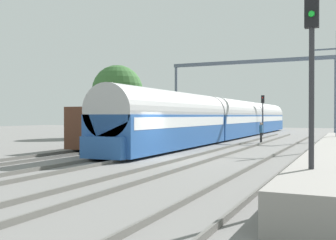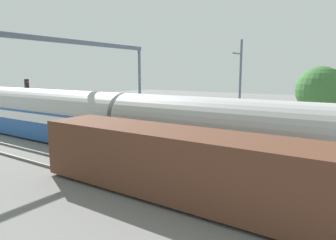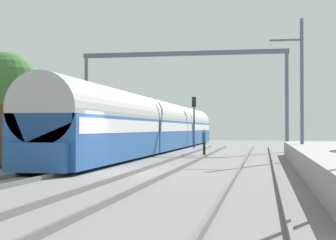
{
  "view_description": "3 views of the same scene",
  "coord_description": "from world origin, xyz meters",
  "px_view_note": "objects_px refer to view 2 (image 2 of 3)",
  "views": [
    {
      "loc": [
        9.12,
        -19.47,
        2.29
      ],
      "look_at": [
        -1.99,
        5.23,
        2.01
      ],
      "focal_mm": 43.2,
      "sensor_mm": 36.0,
      "label": 1
    },
    {
      "loc": [
        -16.34,
        0.78,
        5.24
      ],
      "look_at": [
        1.82,
        12.96,
        1.8
      ],
      "focal_mm": 32.06,
      "sensor_mm": 36.0,
      "label": 2
    },
    {
      "loc": [
        6.27,
        -21.29,
        1.78
      ],
      "look_at": [
        -1.0,
        19.41,
        2.43
      ],
      "focal_mm": 57.73,
      "sensor_mm": 36.0,
      "label": 3
    }
  ],
  "objects_px": {
    "freight_car": "(170,162)",
    "person_crossing": "(149,127)",
    "passenger_train": "(48,114)",
    "railway_signal_far": "(28,96)",
    "catenary_gantry": "(77,65)"
  },
  "relations": [
    {
      "from": "person_crossing",
      "to": "passenger_train",
      "type": "bearing_deg",
      "value": -145.9
    },
    {
      "from": "passenger_train",
      "to": "railway_signal_far",
      "type": "xyz_separation_m",
      "value": [
        1.92,
        5.91,
        1.04
      ]
    },
    {
      "from": "passenger_train",
      "to": "freight_car",
      "type": "distance_m",
      "value": 14.85
    },
    {
      "from": "freight_car",
      "to": "person_crossing",
      "type": "distance_m",
      "value": 11.12
    },
    {
      "from": "passenger_train",
      "to": "catenary_gantry",
      "type": "distance_m",
      "value": 4.58
    },
    {
      "from": "passenger_train",
      "to": "railway_signal_far",
      "type": "distance_m",
      "value": 6.3
    },
    {
      "from": "passenger_train",
      "to": "freight_car",
      "type": "height_order",
      "value": "passenger_train"
    },
    {
      "from": "passenger_train",
      "to": "freight_car",
      "type": "relative_size",
      "value": 3.78
    },
    {
      "from": "person_crossing",
      "to": "catenary_gantry",
      "type": "bearing_deg",
      "value": -155.59
    },
    {
      "from": "railway_signal_far",
      "to": "person_crossing",
      "type": "bearing_deg",
      "value": -79.61
    },
    {
      "from": "passenger_train",
      "to": "railway_signal_far",
      "type": "relative_size",
      "value": 10.54
    },
    {
      "from": "catenary_gantry",
      "to": "railway_signal_far",
      "type": "bearing_deg",
      "value": 90.58
    },
    {
      "from": "person_crossing",
      "to": "catenary_gantry",
      "type": "distance_m",
      "value": 7.72
    },
    {
      "from": "person_crossing",
      "to": "catenary_gantry",
      "type": "height_order",
      "value": "catenary_gantry"
    },
    {
      "from": "passenger_train",
      "to": "railway_signal_far",
      "type": "height_order",
      "value": "railway_signal_far"
    }
  ]
}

